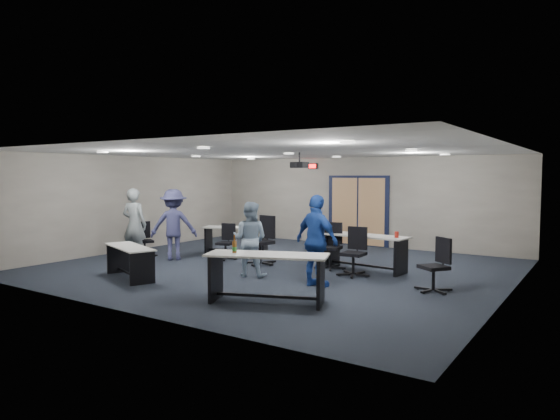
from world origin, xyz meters
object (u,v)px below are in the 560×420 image
Objects in this scene: chair_back_a at (225,242)px; person_gray at (134,224)px; table_back_right at (365,246)px; chair_loose_right at (434,265)px; table_front_right at (266,269)px; chair_back_c at (330,246)px; table_back_left at (236,235)px; person_lightblue at (250,239)px; person_back at (174,225)px; table_front_left at (130,256)px; person_navy at (317,241)px; chair_loose_left at (145,240)px; chair_back_b at (260,240)px; chair_back_d at (353,252)px.

person_gray is (-1.87, -1.34, 0.46)m from chair_back_a.
chair_loose_right is at bearing -27.65° from table_back_right.
person_gray is (-5.23, 1.62, 0.34)m from table_front_right.
table_back_right is at bearing 11.75° from chair_back_c.
table_back_left is 1.80× the size of chair_back_c.
chair_loose_right is 0.63× the size of person_lightblue.
person_lightblue is at bearing 128.32° from person_back.
chair_loose_right is (5.66, 2.30, 0.04)m from table_front_left.
table_back_right is 1.28× the size of person_lightblue.
person_lightblue is 0.89× the size of person_back.
table_front_left is at bearing -109.52° from table_back_left.
table_front_left is 2.91m from chair_back_a.
person_back is at bearing -156.52° from person_gray.
person_navy is (3.87, -2.37, 0.39)m from table_back_left.
chair_back_c is (-0.74, -0.30, -0.02)m from table_back_right.
table_front_left is 3.54m from table_front_right.
table_front_right is 2.04× the size of chair_back_c.
table_front_right is 1.20× the size of person_back.
chair_loose_right is 7.40m from person_gray.
table_back_right is at bearing -174.61° from person_gray.
chair_back_c reaches higher than chair_back_a.
person_gray is (0.12, -0.43, 0.45)m from chair_loose_left.
person_navy is at bearing -54.21° from table_back_left.
table_front_right is at bearing -55.98° from chair_back_a.
person_navy reaches higher than table_front_left.
chair_back_b is 1.17× the size of chair_loose_right.
chair_loose_left is 0.52× the size of person_navy.
chair_loose_right is at bearing -17.03° from chair_back_d.
chair_back_a is 2.85m from chair_back_c.
table_front_left is 1.91× the size of chair_back_a.
chair_loose_right is (5.88, -1.54, -0.00)m from table_back_left.
chair_back_c is at bearing 148.31° from chair_back_d.
table_front_right is 1.21× the size of person_navy.
chair_back_a is at bearing 176.23° from chair_back_d.
person_gray is 1.02× the size of person_navy.
person_gray is 1.15× the size of person_lightblue.
chair_back_a is at bearing -52.63° from person_lightblue.
chair_back_a is 1.16m from chair_back_b.
person_navy reaches higher than chair_loose_right.
table_back_left is at bearing 98.04° from chair_back_a.
chair_loose_left is at bearing -173.89° from chair_back_d.
table_back_left is 3.97m from table_back_right.
person_navy is 0.99× the size of person_back.
person_navy is at bearing 160.59° from person_lightblue.
person_lightblue is at bearing -132.26° from chair_loose_right.
person_lightblue is at bearing -132.81° from chair_back_c.
chair_back_d is 1.12× the size of chair_loose_left.
person_lightblue reaches higher than table_back_right.
table_front_right reaches higher than table_front_left.
table_front_left is at bearing 157.89° from table_front_right.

